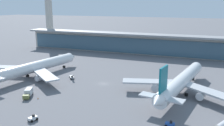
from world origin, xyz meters
name	(u,v)px	position (x,y,z in m)	size (l,w,h in m)	color
ground_plane	(104,83)	(0.00, 0.00, 0.00)	(1200.00, 1200.00, 0.00)	slate
airliner_left_stand	(33,67)	(-36.92, -3.75, 5.14)	(46.35, 61.00, 16.31)	white
airliner_centre_stand	(181,82)	(34.53, -0.46, 5.14)	(46.45, 61.07, 16.31)	white
service_truck_under_wing_grey	(72,77)	(-18.01, 1.37, 0.81)	(5.35, 6.12, 2.70)	gray
service_truck_mid_apron_blue	(170,124)	(34.87, -30.45, 0.87)	(2.90, 1.77, 2.05)	#234C9E
service_truck_by_tail_olive	(28,93)	(-21.47, -26.17, 1.69)	(5.18, 7.59, 3.10)	olive
service_truck_on_taxiway_white	(33,118)	(-6.06, -42.35, 0.87)	(2.50, 3.24, 2.05)	silver
terminal_building	(144,44)	(0.00, 73.70, 7.87)	(192.49, 12.80, 15.20)	#B2ADA3
control_tower	(48,2)	(-96.58, 94.06, 38.15)	(12.00, 12.00, 69.90)	#B2ADA3
safety_cone_bravo	(38,98)	(-16.39, -26.82, 0.32)	(0.62, 0.62, 0.70)	orange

